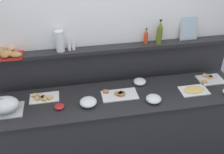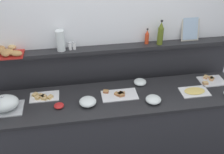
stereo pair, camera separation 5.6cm
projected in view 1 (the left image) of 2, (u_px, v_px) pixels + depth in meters
ground_plane at (106, 123)px, 3.75m from camera, size 12.00×12.00×0.00m
buffet_counter at (114, 129)px, 3.01m from camera, size 2.74×0.60×0.92m
back_ledge_unit at (107, 89)px, 3.28m from camera, size 2.95×0.22×1.30m
sandwich_platter_side at (119, 95)px, 2.78m from camera, size 0.37×0.20×0.04m
sandwich_platter_front at (43, 98)px, 2.73m from camera, size 0.30×0.17×0.04m
sandwich_platter_rear at (210, 79)px, 3.02m from camera, size 0.28×0.21×0.04m
cold_cuts_platter at (194, 90)px, 2.85m from camera, size 0.30×0.19×0.02m
serving_cloche at (4, 106)px, 2.53m from camera, size 0.34×0.24×0.17m
glass_bowl_large at (88, 102)px, 2.64m from camera, size 0.17×0.17×0.07m
glass_bowl_medium at (140, 82)px, 2.95m from camera, size 0.14×0.14×0.06m
glass_bowl_extra at (154, 99)px, 2.69m from camera, size 0.16×0.16×0.06m
condiment_bowl_dark at (59, 106)px, 2.61m from camera, size 0.10×0.10×0.03m
hot_sauce_bottle at (146, 37)px, 2.91m from camera, size 0.04×0.04×0.18m
olive_oil_bottle at (160, 33)px, 2.87m from camera, size 0.06×0.06×0.28m
salt_shaker at (69, 46)px, 2.79m from camera, size 0.03×0.03×0.09m
pepper_shaker at (74, 46)px, 2.80m from camera, size 0.03×0.03×0.09m
bread_basket at (1, 52)px, 2.69m from camera, size 0.43×0.32×0.08m
framed_picture at (189, 27)px, 2.97m from camera, size 0.20×0.08×0.28m
water_carafe at (60, 41)px, 2.74m from camera, size 0.09×0.09×0.22m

